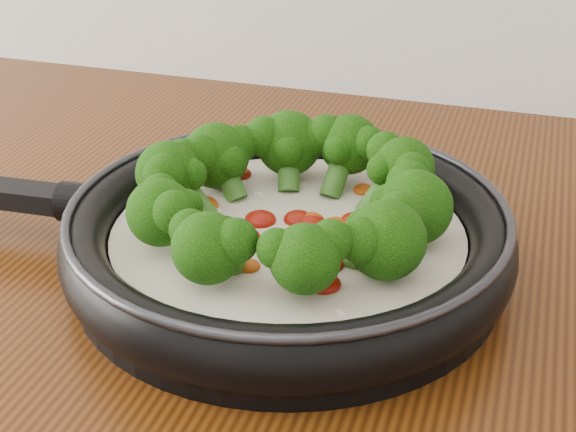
% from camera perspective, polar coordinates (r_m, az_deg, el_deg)
% --- Properties ---
extents(skillet, '(0.57, 0.38, 0.10)m').
position_cam_1_polar(skillet, '(0.64, -0.19, -0.77)').
color(skillet, black).
rests_on(skillet, counter).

